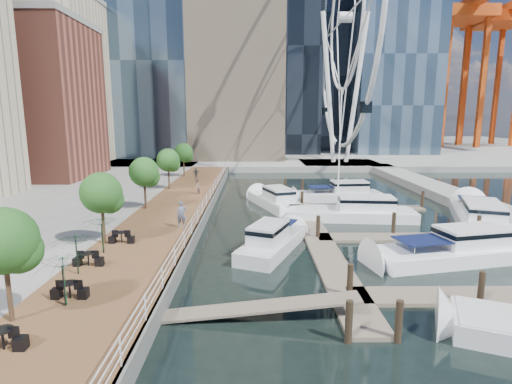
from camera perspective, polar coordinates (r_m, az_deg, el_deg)
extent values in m
plane|color=black|center=(22.61, 4.36, -12.75)|extent=(520.00, 520.00, 0.00)
cube|color=brown|center=(37.37, -11.46, -2.73)|extent=(6.00, 60.00, 1.00)
cube|color=#595954|center=(36.92, -6.88, -2.76)|extent=(0.25, 60.00, 1.00)
cube|color=gray|center=(123.00, 0.48, 6.56)|extent=(200.00, 114.00, 1.00)
cube|color=gray|center=(46.93, 27.33, -1.02)|extent=(4.00, 60.00, 1.00)
cube|color=gray|center=(74.87, 11.85, 3.81)|extent=(14.00, 12.00, 1.00)
cube|color=#6D6051|center=(32.30, 8.25, -5.45)|extent=(2.00, 32.00, 0.20)
cube|color=#6D6051|center=(23.33, 28.06, -12.99)|extent=(12.00, 2.00, 0.20)
cube|color=#6D6051|center=(31.91, 19.57, -6.16)|extent=(12.00, 2.00, 0.20)
cube|color=#6D6051|center=(41.14, 14.89, -2.24)|extent=(12.00, 2.00, 0.20)
cube|color=brown|center=(61.57, -28.20, 11.22)|extent=(12.00, 14.00, 20.00)
cube|color=#BCAD8E|center=(78.77, -26.93, 13.82)|extent=(14.00, 16.00, 28.00)
cylinder|color=white|center=(74.08, 10.30, 14.26)|extent=(0.80, 0.80, 26.00)
cylinder|color=white|center=(75.14, 14.17, 14.06)|extent=(0.80, 0.80, 26.00)
torus|color=white|center=(76.34, 12.63, 23.18)|extent=(0.70, 44.70, 44.70)
cylinder|color=#3F2B1C|center=(18.79, -31.81, -12.08)|extent=(0.20, 0.20, 2.40)
sphere|color=#265B1E|center=(18.15, -32.45, -5.90)|extent=(2.60, 2.60, 2.60)
cylinder|color=#3F2B1C|center=(27.33, -20.96, -4.43)|extent=(0.20, 0.20, 2.40)
sphere|color=#265B1E|center=(26.89, -21.25, -0.10)|extent=(2.60, 2.60, 2.60)
cylinder|color=#3F2B1C|center=(36.62, -15.54, -0.46)|extent=(0.20, 0.20, 2.40)
sphere|color=#265B1E|center=(36.29, -15.70, 2.80)|extent=(2.60, 2.60, 2.60)
cylinder|color=#3F2B1C|center=(46.21, -12.35, 1.89)|extent=(0.20, 0.20, 2.40)
sphere|color=#265B1E|center=(45.95, -12.45, 4.48)|extent=(2.60, 2.60, 2.60)
cylinder|color=#3F2B1C|center=(55.94, -10.26, 3.43)|extent=(0.20, 0.20, 2.40)
sphere|color=#265B1E|center=(55.73, -10.33, 5.57)|extent=(2.60, 2.60, 2.60)
imported|color=#525A6E|center=(29.76, -10.60, -3.15)|extent=(0.77, 0.56, 1.97)
imported|color=gray|center=(42.71, -8.45, 0.82)|extent=(0.83, 0.95, 1.65)
imported|color=#2F323B|center=(52.95, -8.56, 2.64)|extent=(0.93, 0.41, 1.58)
imported|color=#0F381D|center=(19.12, -25.83, -11.36)|extent=(3.29, 3.32, 2.27)
imported|color=#0E3613|center=(22.56, -24.25, -8.18)|extent=(2.39, 2.43, 2.09)
imported|color=#0E3510|center=(25.44, -21.13, -5.76)|extent=(3.13, 3.16, 2.20)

